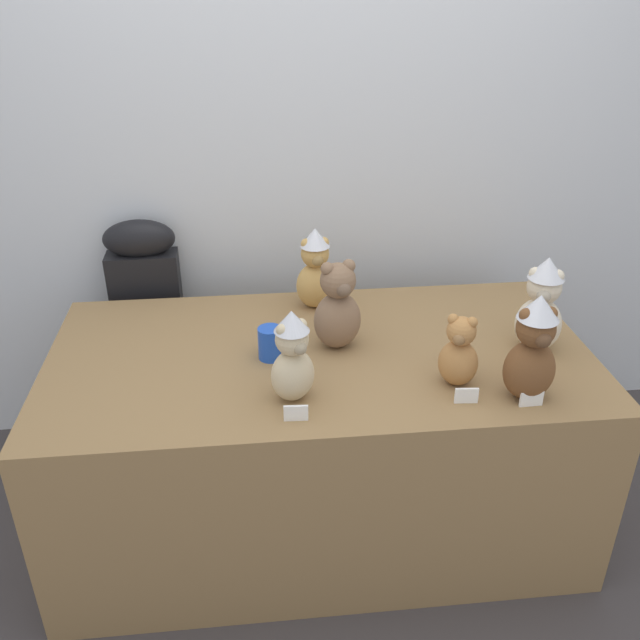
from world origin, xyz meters
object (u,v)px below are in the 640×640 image
teddy_bear_honey (315,269)px  teddy_bear_cream (541,306)px  display_table (320,438)px  teddy_bear_caramel (459,353)px  instrument_case (151,333)px  party_cup_blue (270,343)px  teddy_bear_chestnut (533,349)px  teddy_bear_sand (292,357)px  teddy_bear_mocha (338,308)px

teddy_bear_honey → teddy_bear_cream: size_ratio=0.94×
display_table → teddy_bear_caramel: teddy_bear_caramel is taller
instrument_case → party_cup_blue: 0.83m
instrument_case → teddy_bear_chestnut: 1.59m
teddy_bear_honey → display_table: bearing=-100.0°
teddy_bear_sand → teddy_bear_chestnut: bearing=-33.4°
instrument_case → teddy_bear_caramel: 1.38m
teddy_bear_cream → party_cup_blue: teddy_bear_cream is taller
display_table → party_cup_blue: (-0.17, -0.02, 0.42)m
display_table → instrument_case: (-0.65, 0.60, 0.14)m
teddy_bear_honey → teddy_bear_sand: (-0.13, -0.60, -0.01)m
teddy_bear_sand → instrument_case: bearing=94.1°
teddy_bear_sand → party_cup_blue: teddy_bear_sand is taller
teddy_bear_sand → teddy_bear_honey: bearing=50.2°
teddy_bear_mocha → teddy_bear_sand: bearing=-134.0°
teddy_bear_caramel → teddy_bear_chestnut: size_ratio=0.70×
instrument_case → teddy_bear_sand: (0.54, -0.86, 0.36)m
teddy_bear_honey → teddy_bear_sand: size_ratio=1.06×
teddy_bear_cream → teddy_bear_sand: (-0.83, -0.21, -0.02)m
teddy_bear_cream → teddy_bear_sand: teddy_bear_cream is taller
instrument_case → teddy_bear_cream: teddy_bear_cream is taller
teddy_bear_mocha → teddy_bear_sand: 0.34m
instrument_case → teddy_bear_honey: size_ratio=3.21×
teddy_bear_cream → teddy_bear_sand: size_ratio=1.13×
teddy_bear_honey → teddy_bear_chestnut: teddy_bear_chestnut is taller
instrument_case → teddy_bear_caramel: (1.05, -0.84, 0.33)m
teddy_bear_chestnut → teddy_bear_mocha: (-0.52, 0.36, -0.02)m
teddy_bear_honey → teddy_bear_sand: 0.61m
instrument_case → party_cup_blue: size_ratio=9.12×
instrument_case → teddy_bear_honey: (0.67, -0.26, 0.37)m
teddy_bear_mocha → teddy_bear_sand: size_ratio=1.06×
display_table → teddy_bear_sand: teddy_bear_sand is taller
display_table → teddy_bear_honey: (0.02, 0.34, 0.52)m
teddy_bear_mocha → teddy_bear_caramel: bearing=-52.4°
teddy_bear_honey → party_cup_blue: size_ratio=2.84×
display_table → teddy_bear_honey: bearing=87.0°
teddy_bear_chestnut → teddy_bear_mocha: size_ratio=1.09×
teddy_bear_chestnut → teddy_bear_cream: size_ratio=1.02×
display_table → party_cup_blue: party_cup_blue is taller
teddy_bear_honey → teddy_bear_mocha: 0.31m
party_cup_blue → teddy_bear_caramel: bearing=-20.9°
teddy_bear_honey → teddy_bear_chestnut: bearing=-56.6°
teddy_bear_mocha → teddy_bear_chestnut: bearing=-48.6°
display_table → teddy_bear_mocha: bearing=26.4°
teddy_bear_caramel → teddy_bear_sand: 0.51m
teddy_bear_cream → teddy_bear_mocha: teddy_bear_cream is taller
teddy_bear_sand → party_cup_blue: (-0.06, 0.24, -0.09)m
teddy_bear_caramel → teddy_bear_honey: bearing=149.3°
teddy_bear_mocha → instrument_case: bearing=127.5°
teddy_bear_honey → teddy_bear_mocha: size_ratio=1.00×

